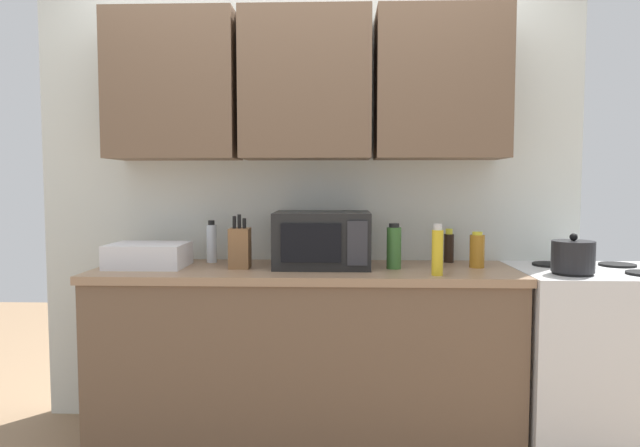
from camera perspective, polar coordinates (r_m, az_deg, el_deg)
wall_back_with_cabinets at (r=3.08m, az=-1.30°, el=8.64°), size 2.97×0.38×2.60m
counter_run at (r=2.96m, az=-1.53°, el=-13.07°), size 2.10×0.63×0.90m
stove_range at (r=3.20m, az=25.69°, el=-12.19°), size 0.76×0.64×0.91m
kettle at (r=2.90m, az=24.04°, el=-3.01°), size 0.19×0.19×0.18m
microwave at (r=2.88m, az=0.23°, el=-1.60°), size 0.48×0.37×0.28m
dish_rack at (r=3.01m, az=-16.82°, el=-3.06°), size 0.38×0.30×0.12m
knife_block at (r=2.87m, az=-8.04°, el=-2.40°), size 0.10×0.12×0.27m
bottle_green_oil at (r=2.84m, az=7.42°, el=-2.36°), size 0.07×0.07×0.23m
bottle_soy_dark at (r=3.12m, az=12.80°, el=-2.29°), size 0.05×0.05×0.18m
bottle_clear_tall at (r=3.10m, az=-10.82°, el=-1.91°), size 0.05×0.05×0.23m
bottle_yellow_mustard at (r=2.67m, az=11.70°, el=-2.70°), size 0.05×0.05×0.24m
bottle_amber_vinegar at (r=2.97m, az=15.48°, el=-2.63°), size 0.07×0.07×0.18m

